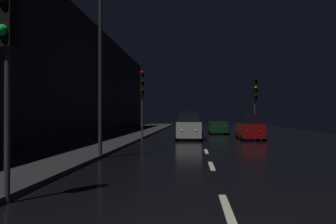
{
  "coord_description": "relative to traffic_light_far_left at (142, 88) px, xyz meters",
  "views": [
    {
      "loc": [
        -0.63,
        -4.1,
        1.75
      ],
      "look_at": [
        -2.38,
        21.48,
        1.99
      ],
      "focal_mm": 39.56,
      "sensor_mm": 36.0,
      "label": 1
    }
  ],
  "objects": [
    {
      "name": "traffic_light_far_right",
      "position": [
        8.51,
        3.63,
        -0.16
      ],
      "size": [
        0.37,
        0.48,
        4.9
      ],
      "rotation": [
        0.0,
        0.0,
        -1.35
      ],
      "color": "#38383A",
      "rests_on": "ground"
    },
    {
      "name": "car_approaching_headlights",
      "position": [
        3.33,
        0.7,
        -2.78
      ],
      "size": [
        1.9,
        4.12,
        2.07
      ],
      "rotation": [
        0.0,
        0.0,
        -1.57
      ],
      "color": "silver",
      "rests_on": "ground"
    },
    {
      "name": "lane_centerline",
      "position": [
        4.25,
        -6.66,
        -3.72
      ],
      "size": [
        0.16,
        27.23,
        0.01
      ],
      "color": "beige",
      "rests_on": "ground"
    },
    {
      "name": "traffic_light_far_left",
      "position": [
        0.0,
        0.0,
        0.0
      ],
      "size": [
        0.34,
        0.47,
        5.1
      ],
      "rotation": [
        0.0,
        0.0,
        -1.47
      ],
      "color": "#38383A",
      "rests_on": "ground"
    },
    {
      "name": "building_facade_left",
      "position": [
        -4.9,
        -0.94,
        0.97
      ],
      "size": [
        0.8,
        63.0,
        9.39
      ],
      "primitive_type": "cube",
      "color": "black",
      "rests_on": "ground"
    },
    {
      "name": "car_distant_taillights",
      "position": [
        5.95,
        9.21,
        -2.84
      ],
      "size": [
        1.77,
        3.84,
        1.93
      ],
      "rotation": [
        0.0,
        0.0,
        1.57
      ],
      "color": "#0F3819",
      "rests_on": "ground"
    },
    {
      "name": "ground",
      "position": [
        4.25,
        2.56,
        -3.74
      ],
      "size": [
        25.5,
        84.0,
        0.02
      ],
      "primitive_type": "cube",
      "color": "black"
    },
    {
      "name": "car_parked_right_far",
      "position": [
        7.7,
        0.88,
        -2.87
      ],
      "size": [
        1.72,
        3.72,
        1.88
      ],
      "rotation": [
        0.0,
        0.0,
        1.57
      ],
      "color": "maroon",
      "rests_on": "ground"
    },
    {
      "name": "sidewalk_left",
      "position": [
        -2.3,
        2.56,
        -3.65
      ],
      "size": [
        4.4,
        84.0,
        0.15
      ],
      "primitive_type": "cube",
      "color": "#28282B",
      "rests_on": "ground"
    },
    {
      "name": "streetlamp_overhead",
      "position": [
        0.22,
        -11.05,
        1.51
      ],
      "size": [
        1.7,
        0.44,
        8.02
      ],
      "color": "#2D2D30",
      "rests_on": "ground"
    },
    {
      "name": "traffic_light_near_left",
      "position": [
        -0.1,
        -18.89,
        -0.07
      ],
      "size": [
        0.33,
        0.47,
        5.02
      ],
      "rotation": [
        0.0,
        0.0,
        -1.66
      ],
      "color": "#38383A",
      "rests_on": "ground"
    }
  ]
}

